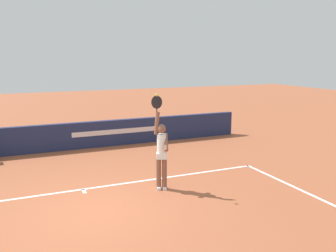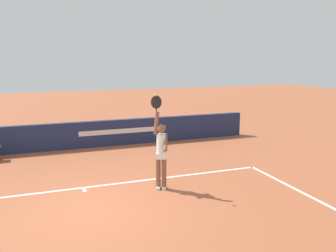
# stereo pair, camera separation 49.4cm
# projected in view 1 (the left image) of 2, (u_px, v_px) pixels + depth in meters

# --- Properties ---
(ground_plane) EXTENTS (60.00, 60.00, 0.00)m
(ground_plane) POSITION_uv_depth(u_px,v_px,m) (95.00, 212.00, 8.08)
(ground_plane) COLOR #A15435
(court_lines) EXTENTS (10.71, 5.83, 0.00)m
(court_lines) POSITION_uv_depth(u_px,v_px,m) (109.00, 238.00, 6.89)
(court_lines) COLOR white
(court_lines) RESTS_ON ground
(back_wall) EXTENTS (14.86, 0.24, 1.02)m
(back_wall) POSITION_uv_depth(u_px,v_px,m) (62.00, 137.00, 13.33)
(back_wall) COLOR #20294F
(back_wall) RESTS_ON ground
(tennis_player) EXTENTS (0.46, 0.48, 2.50)m
(tennis_player) POSITION_uv_depth(u_px,v_px,m) (161.00, 151.00, 9.30)
(tennis_player) COLOR brown
(tennis_player) RESTS_ON ground
(tennis_ball) EXTENTS (0.07, 0.07, 0.07)m
(tennis_ball) POSITION_uv_depth(u_px,v_px,m) (157.00, 95.00, 8.81)
(tennis_ball) COLOR #C7E52F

